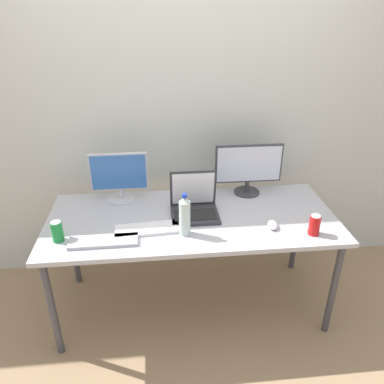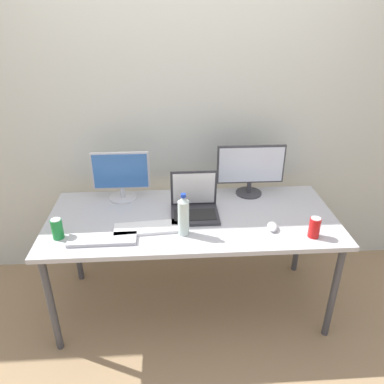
{
  "view_description": "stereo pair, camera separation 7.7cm",
  "coord_description": "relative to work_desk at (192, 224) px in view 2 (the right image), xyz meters",
  "views": [
    {
      "loc": [
        -0.21,
        -2.07,
        1.98
      ],
      "look_at": [
        0.0,
        0.0,
        0.92
      ],
      "focal_mm": 35.0,
      "sensor_mm": 36.0,
      "label": 1
    },
    {
      "loc": [
        -0.13,
        -2.08,
        1.98
      ],
      "look_at": [
        0.0,
        0.0,
        0.92
      ],
      "focal_mm": 35.0,
      "sensor_mm": 36.0,
      "label": 2
    }
  ],
  "objects": [
    {
      "name": "ground_plane",
      "position": [
        0.0,
        0.0,
        -0.68
      ],
      "size": [
        16.0,
        16.0,
        0.0
      ],
      "primitive_type": "plane",
      "color": "#9E7F5B"
    },
    {
      "name": "soda_can_by_laptop",
      "position": [
        -0.8,
        -0.19,
        0.12
      ],
      "size": [
        0.07,
        0.07,
        0.13
      ],
      "color": "#197F33",
      "rests_on": "work_desk"
    },
    {
      "name": "work_desk",
      "position": [
        0.0,
        0.0,
        0.0
      ],
      "size": [
        1.86,
        0.8,
        0.74
      ],
      "color": "#424247",
      "rests_on": "ground"
    },
    {
      "name": "laptop_silver",
      "position": [
        0.02,
        0.05,
        0.12
      ],
      "size": [
        0.3,
        0.26,
        0.28
      ],
      "color": "#2D2D33",
      "rests_on": "work_desk"
    },
    {
      "name": "keyboard_main",
      "position": [
        -0.29,
        -0.13,
        0.07
      ],
      "size": [
        0.4,
        0.17,
        0.02
      ],
      "primitive_type": "cube",
      "rotation": [
        0.0,
        0.0,
        0.08
      ],
      "color": "white",
      "rests_on": "work_desk"
    },
    {
      "name": "soda_can_near_keyboard",
      "position": [
        0.7,
        -0.27,
        0.12
      ],
      "size": [
        0.07,
        0.07,
        0.13
      ],
      "color": "red",
      "rests_on": "work_desk"
    },
    {
      "name": "mouse_by_keyboard",
      "position": [
        0.48,
        -0.18,
        0.07
      ],
      "size": [
        0.07,
        0.11,
        0.03
      ],
      "primitive_type": "ellipsoid",
      "rotation": [
        0.0,
        0.0,
        -0.14
      ],
      "color": "silver",
      "rests_on": "work_desk"
    },
    {
      "name": "monitor_center",
      "position": [
        0.43,
        0.3,
        0.26
      ],
      "size": [
        0.48,
        0.19,
        0.37
      ],
      "color": "#38383D",
      "rests_on": "work_desk"
    },
    {
      "name": "water_bottle",
      "position": [
        -0.06,
        -0.19,
        0.18
      ],
      "size": [
        0.07,
        0.07,
        0.27
      ],
      "color": "silver",
      "rests_on": "work_desk"
    },
    {
      "name": "monitor_left",
      "position": [
        -0.47,
        0.29,
        0.24
      ],
      "size": [
        0.39,
        0.19,
        0.35
      ],
      "color": "silver",
      "rests_on": "work_desk"
    },
    {
      "name": "keyboard_aux",
      "position": [
        -0.54,
        -0.24,
        0.07
      ],
      "size": [
        0.4,
        0.12,
        0.02
      ],
      "primitive_type": "cube",
      "rotation": [
        0.0,
        0.0,
        0.01
      ],
      "color": "#B2B2B7",
      "rests_on": "work_desk"
    },
    {
      "name": "wall_back",
      "position": [
        0.0,
        0.59,
        0.62
      ],
      "size": [
        7.0,
        0.08,
        2.6
      ],
      "primitive_type": "cube",
      "color": "silver",
      "rests_on": "ground"
    }
  ]
}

